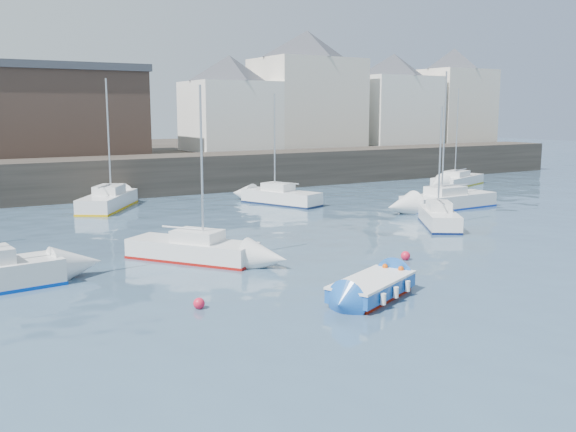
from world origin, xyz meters
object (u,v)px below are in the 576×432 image
sailboat_b (193,249)px  buoy_far (135,249)px  blue_dinghy (372,287)px  sailboat_d (448,200)px  sailboat_c (439,218)px  sailboat_h (108,200)px  sailboat_f (281,197)px  sailboat_g (458,180)px  buoy_mid (405,260)px  buoy_near (199,308)px

sailboat_b → buoy_far: (-1.48, 3.67, -0.50)m
blue_dinghy → sailboat_d: (17.69, 14.27, 0.14)m
sailboat_c → sailboat_d: sailboat_d is taller
blue_dinghy → sailboat_h: 26.04m
sailboat_f → sailboat_h: size_ratio=0.89×
sailboat_f → sailboat_g: size_ratio=0.92×
sailboat_h → sailboat_f: bearing=-20.4°
sailboat_b → sailboat_h: 17.17m
sailboat_c → buoy_far: size_ratio=18.68×
sailboat_c → buoy_mid: bearing=-143.0°
buoy_near → blue_dinghy: bearing=-19.7°
sailboat_h → sailboat_b: bearing=-92.9°
blue_dinghy → sailboat_g: (28.15, 23.77, 0.07)m
blue_dinghy → sailboat_h: sailboat_h is taller
sailboat_c → sailboat_f: 12.80m
buoy_mid → buoy_far: 12.88m
blue_dinghy → sailboat_g: bearing=40.2°
sailboat_f → sailboat_h: (-11.17, 4.16, 0.02)m
sailboat_b → buoy_near: sailboat_b is taller
sailboat_f → buoy_near: bearing=-126.5°
sailboat_g → buoy_near: (-33.90, -21.71, -0.48)m
sailboat_b → buoy_far: sailboat_b is taller
sailboat_c → sailboat_b: bearing=-177.6°
sailboat_c → buoy_near: sailboat_c is taller
blue_dinghy → buoy_far: 13.33m
buoy_near → sailboat_h: bearing=81.9°
blue_dinghy → sailboat_b: sailboat_b is taller
sailboat_c → buoy_mid: size_ratio=16.39×
sailboat_b → buoy_mid: bearing=-30.3°
buoy_mid → buoy_far: buoy_mid is taller
buoy_mid → sailboat_c: bearing=37.0°
blue_dinghy → sailboat_d: size_ratio=0.46×
sailboat_b → buoy_near: (-2.54, -6.73, -0.50)m
sailboat_b → sailboat_c: (15.45, 0.65, 0.02)m
sailboat_f → buoy_mid: size_ratio=18.64×
buoy_far → sailboat_d: bearing=4.6°
sailboat_d → sailboat_f: 11.63m
sailboat_c → sailboat_g: 21.42m
sailboat_f → sailboat_b: bearing=-132.8°
buoy_mid → buoy_far: bearing=138.9°
sailboat_b → sailboat_d: size_ratio=0.84×
sailboat_c → sailboat_d: (5.45, 4.82, 0.03)m
sailboat_g → buoy_far: 34.74m
sailboat_c → buoy_mid: 9.06m
sailboat_b → blue_dinghy: bearing=-69.9°
buoy_far → buoy_mid: bearing=-41.1°
blue_dinghy → sailboat_b: size_ratio=0.55×
sailboat_f → buoy_far: size_ratio=21.25×
buoy_mid → sailboat_h: bearing=108.5°
sailboat_h → buoy_near: sailboat_h is taller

